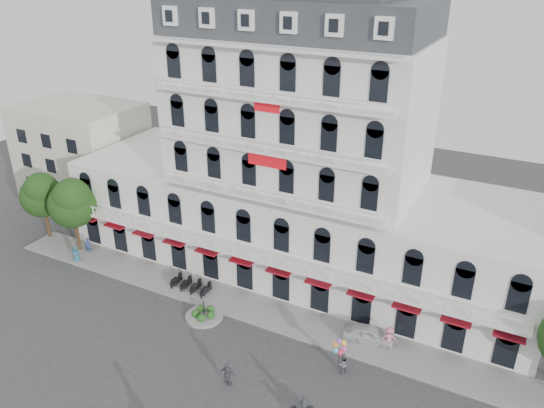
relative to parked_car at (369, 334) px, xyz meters
The scene contains 15 objects.
ground 14.12m from the parked_car, 137.64° to the right, with size 120.00×120.00×0.00m, color #38383A.
sidewalk 10.45m from the parked_car, behind, with size 53.00×4.00×0.16m, color gray.
main_building 16.32m from the parked_car, 140.81° to the left, with size 45.00×15.00×25.80m.
flank_building_west 42.10m from the parked_car, 165.44° to the left, with size 14.00×10.00×12.00m, color beige.
traffic_island 13.88m from the parked_car, 165.39° to the right, with size 3.20×3.20×1.60m.
parked_scooter_row 16.80m from the parked_car, behind, with size 4.40×1.80×1.10m, color black, non-canonical shape.
tree_west_outer 36.67m from the parked_car, behind, with size 4.50×4.48×7.76m.
tree_west_inner 31.76m from the parked_car, behind, with size 4.76×4.76×8.25m.
parked_car is the anchor object (origin of this frame).
rider_northeast 9.61m from the parked_car, 98.18° to the right, with size 1.52×1.07×2.01m.
pedestrian_left 29.97m from the parked_car, behind, with size 0.88×0.57×1.80m, color #295C7B.
pedestrian_mid 11.87m from the parked_car, 129.04° to the right, with size 1.13×0.47×1.93m, color #4F4D54.
pedestrian_right 1.63m from the parked_car, ahead, with size 1.25×0.72×1.94m, color pink.
pedestrian_far 30.11m from the parked_car, behind, with size 0.62×0.41×1.70m, color navy.
balloon_vendor 4.27m from the parked_car, 100.77° to the right, with size 1.45×1.33×2.45m.
Camera 1 is at (19.16, -24.00, 28.00)m, focal length 35.00 mm.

